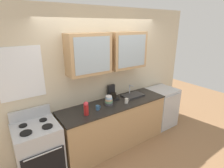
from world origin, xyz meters
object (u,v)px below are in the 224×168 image
Objects in this scene: vase at (86,108)px; cup_near_bowls at (98,108)px; sink_faucet at (133,95)px; cup_near_sink at (126,101)px; coffee_maker at (112,94)px; stove_range at (39,152)px; dishwasher at (161,107)px; bowl_stack at (109,101)px.

vase reaches higher than cup_near_bowls.
sink_faucet is 4.46× the size of cup_near_sink.
vase is 0.83× the size of coffee_maker.
stove_range is at bearing 172.36° from vase.
sink_faucet is 0.96m from cup_near_bowls.
vase reaches higher than dishwasher.
cup_near_bowls is 0.57m from coffee_maker.
cup_near_sink is 1.00× the size of cup_near_bowls.
stove_range is 10.93× the size of cup_near_sink.
dishwasher is at bearing 1.54° from cup_near_bowls.
cup_near_sink is at bearing -73.16° from coffee_maker.
coffee_maker is at bearing 106.84° from cup_near_sink.
cup_near_bowls is 0.11× the size of dishwasher.
stove_range is 1.00m from vase.
dishwasher is (2.88, -0.00, -0.01)m from stove_range.
sink_faucet is at bearing 31.13° from cup_near_sink.
bowl_stack is 0.74× the size of vase.
bowl_stack is at bearing 179.24° from dishwasher.
vase reaches higher than sink_faucet.
dishwasher is 3.22× the size of coffee_maker.
cup_near_bowls is (0.26, 0.05, -0.08)m from vase.
stove_range is 1.17m from cup_near_bowls.
stove_range reaches higher than bowl_stack.
vase is 0.26× the size of dishwasher.
coffee_maker reaches higher than cup_near_bowls.
vase is 0.82m from coffee_maker.
bowl_stack is 0.56m from vase.
sink_faucet reaches higher than dishwasher.
vase is (-1.20, -0.19, 0.10)m from sink_faucet.
sink_faucet is at bearing -16.07° from coffee_maker.
stove_range is at bearing -177.69° from sink_faucet.
dishwasher is (1.54, -0.02, -0.55)m from bowl_stack.
bowl_stack is (1.34, 0.02, 0.54)m from stove_range.
vase is (-0.54, -0.12, 0.04)m from bowl_stack.
stove_range is 1.74m from cup_near_sink.
coffee_maker is (-1.32, 0.21, 0.57)m from dishwasher.
sink_faucet is 1.57× the size of coffee_maker.
bowl_stack is at bearing -174.43° from sink_faucet.
coffee_maker is (0.76, 0.32, -0.01)m from vase.
bowl_stack is (-0.66, -0.06, 0.06)m from sink_faucet.
sink_faucet is (2.00, 0.08, 0.48)m from stove_range.
coffee_maker is (-0.10, 0.34, 0.06)m from cup_near_sink.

